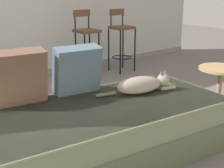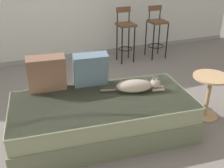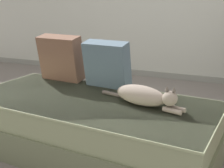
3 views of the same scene
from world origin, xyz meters
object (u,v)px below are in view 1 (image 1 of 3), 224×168
Objects in this scene: throw_pillow_middle at (77,70)px; cat at (142,84)px; bar_stool_by_doorway at (121,37)px; side_table at (219,87)px; couch at (105,131)px; bar_stool_near_window at (86,39)px; throw_pillow_corner at (18,77)px.

throw_pillow_middle reaches higher than cat.
bar_stool_by_doorway is at bearing 41.98° from throw_pillow_middle.
side_table is (-0.49, -2.19, -0.20)m from bar_stool_by_doorway.
side_table reaches higher than couch.
throw_pillow_middle is 0.41× the size of bar_stool_near_window.
cat is at bearing -110.15° from bar_stool_near_window.
cat is at bearing -37.05° from throw_pillow_middle.
bar_stool_near_window is at bearing 179.89° from bar_stool_by_doorway.
throw_pillow_corner is (-0.52, 0.43, 0.44)m from couch.
bar_stool_near_window reaches higher than bar_stool_by_doorway.
side_table is at bearing -16.62° from throw_pillow_corner.
throw_pillow_middle reaches higher than couch.
cat reaches higher than couch.
bar_stool_by_doorway is at bearing 48.03° from couch.
throw_pillow_corner is at bearing 174.48° from throw_pillow_middle.
throw_pillow_corner is 0.51m from throw_pillow_middle.
cat is 2.15m from bar_stool_near_window.
couch is 0.81m from throw_pillow_corner.
throw_pillow_corner is 0.44× the size of bar_stool_by_doorway.
bar_stool_by_doorway is at bearing 55.02° from cat.
throw_pillow_middle is at bearing -125.40° from bar_stool_near_window.
bar_stool_near_window is (1.18, 2.06, 0.37)m from couch.
side_table is at bearing -10.46° from cat.
bar_stool_near_window is (1.19, 1.68, -0.07)m from throw_pillow_middle.
couch is at bearing -87.87° from throw_pillow_middle.
side_table is at bearing -102.72° from bar_stool_by_doorway.
cat is (0.95, -0.39, -0.15)m from throw_pillow_corner.
couch is 0.53m from cat.
throw_pillow_middle reaches higher than side_table.
bar_stool_near_window is at bearing 94.63° from side_table.
bar_stool_near_window reaches higher than throw_pillow_corner.
cat is 0.72× the size of bar_stool_by_doorway.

